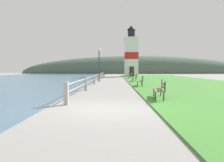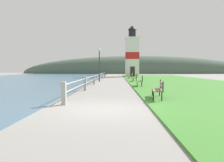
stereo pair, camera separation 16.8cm
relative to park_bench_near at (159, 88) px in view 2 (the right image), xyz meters
name	(u,v)px [view 2 (the right image)]	position (x,y,z in m)	size (l,w,h in m)	color
ground_plane	(103,109)	(-2.60, -2.75, -0.54)	(160.00, 160.00, 0.00)	gray
grass_verge	(177,81)	(5.19, 15.84, -0.51)	(12.00, 55.78, 0.06)	#428433
seawall_railing	(97,77)	(-4.29, 13.55, 0.04)	(0.18, 30.79, 0.98)	#A8A399
park_bench_near	(159,88)	(0.00, 0.00, 0.00)	(0.74, 2.01, 0.94)	#846B51
park_bench_midway	(141,80)	(-0.05, 7.78, 0.00)	(0.63, 1.74, 0.94)	#846B51
park_bench_far	(135,77)	(0.15, 15.25, 0.00)	(0.66, 1.74, 0.94)	#846B51
park_bench_by_lighthouse	(131,75)	(0.12, 22.72, 0.00)	(0.73, 2.04, 0.94)	#846B51
lighthouse	(132,55)	(1.00, 33.37, 3.87)	(3.02, 3.02, 10.20)	white
lamp_post	(99,59)	(-4.14, 15.06, 2.20)	(0.36, 0.36, 3.96)	#333338
distant_hillside	(139,73)	(5.40, 64.43, -0.54)	(80.00, 16.00, 12.00)	#475B4C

